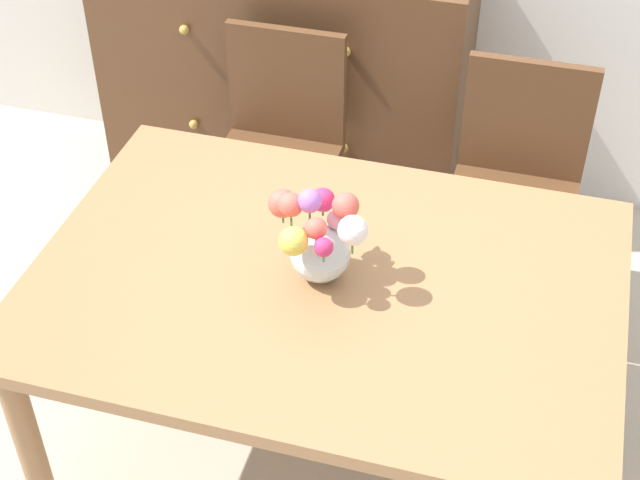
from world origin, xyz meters
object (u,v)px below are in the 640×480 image
Objects in this scene: chair_left at (278,141)px; flower_vase at (319,238)px; dresser at (285,78)px; chair_right at (516,179)px; dining_table at (326,300)px.

flower_vase is at bearing 114.24° from chair_left.
chair_left is 0.47m from dresser.
dresser reaches higher than chair_right.
dining_table is at bearing 18.52° from flower_vase.
chair_right is at bearing 63.93° from flower_vase.
chair_right is at bearing 64.69° from dining_table.
dresser is at bearing -75.45° from chair_left.
flower_vase is at bearing -161.48° from dining_table.
dining_table is 0.98m from chair_left.
dresser is at bearing 111.08° from flower_vase.
dresser is (-0.53, 1.33, -0.15)m from dining_table.
dining_table is at bearing -68.19° from dresser.
chair_left is (-0.41, 0.88, -0.13)m from dining_table.
dresser is at bearing -25.57° from chair_right.
flower_vase is (-0.02, -0.01, 0.21)m from dining_table.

